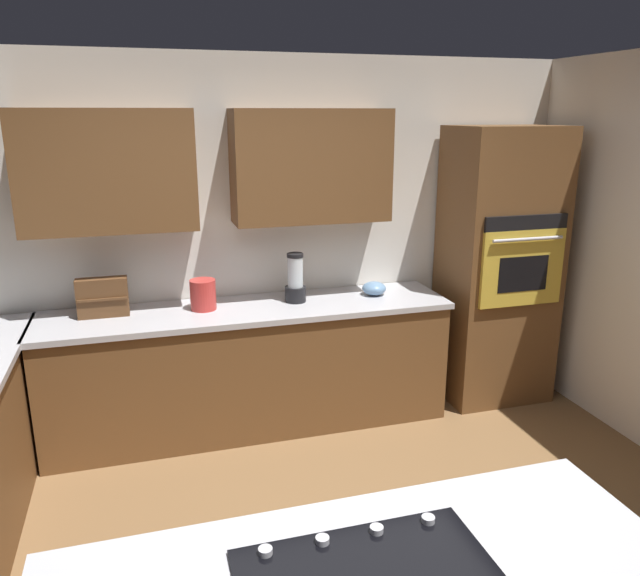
{
  "coord_description": "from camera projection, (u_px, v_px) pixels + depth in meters",
  "views": [
    {
      "loc": [
        0.75,
        2.31,
        2.2
      ],
      "look_at": [
        -0.24,
        -1.11,
        1.18
      ],
      "focal_mm": 34.44,
      "sensor_mm": 36.0,
      "label": 1
    }
  ],
  "objects": [
    {
      "name": "wall_back",
      "position": [
        242.0,
        222.0,
        4.4
      ],
      "size": [
        6.0,
        0.44,
        2.6
      ],
      "color": "white",
      "rests_on": "ground"
    },
    {
      "name": "lower_cabinets_back",
      "position": [
        250.0,
        370.0,
        4.38
      ],
      "size": [
        2.8,
        0.6,
        0.86
      ],
      "primitive_type": "cube",
      "color": "brown",
      "rests_on": "ground"
    },
    {
      "name": "countertop_back",
      "position": [
        248.0,
        310.0,
        4.26
      ],
      "size": [
        2.84,
        0.64,
        0.04
      ],
      "primitive_type": "cube",
      "color": "#B2B2B7",
      "rests_on": "lower_cabinets_back"
    },
    {
      "name": "wall_oven",
      "position": [
        498.0,
        267.0,
        4.73
      ],
      "size": [
        0.8,
        0.66,
        2.11
      ],
      "color": "brown",
      "rests_on": "ground"
    },
    {
      "name": "blender",
      "position": [
        295.0,
        281.0,
        4.35
      ],
      "size": [
        0.15,
        0.15,
        0.35
      ],
      "color": "black",
      "rests_on": "countertop_back"
    },
    {
      "name": "mixing_bowl",
      "position": [
        374.0,
        288.0,
        4.54
      ],
      "size": [
        0.18,
        0.18,
        0.1
      ],
      "primitive_type": "ellipsoid",
      "color": "#668CB2",
      "rests_on": "countertop_back"
    },
    {
      "name": "spice_rack",
      "position": [
        103.0,
        297.0,
        4.03
      ],
      "size": [
        0.33,
        0.11,
        0.26
      ],
      "color": "brown",
      "rests_on": "countertop_back"
    },
    {
      "name": "kettle",
      "position": [
        203.0,
        295.0,
        4.19
      ],
      "size": [
        0.18,
        0.18,
        0.21
      ],
      "primitive_type": "cylinder",
      "color": "red",
      "rests_on": "countertop_back"
    }
  ]
}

